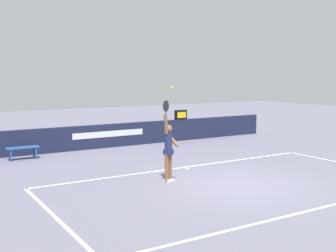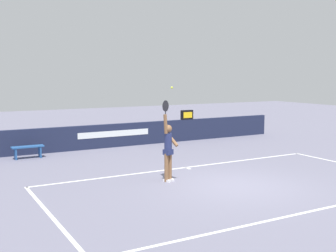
# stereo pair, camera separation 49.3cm
# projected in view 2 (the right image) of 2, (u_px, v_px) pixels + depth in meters

# --- Properties ---
(ground_plane) EXTENTS (60.00, 60.00, 0.00)m
(ground_plane) POSITION_uv_depth(u_px,v_px,m) (236.00, 186.00, 12.35)
(ground_plane) COLOR slate
(court_lines) EXTENTS (10.88, 5.63, 0.00)m
(court_lines) POSITION_uv_depth(u_px,v_px,m) (235.00, 185.00, 12.41)
(court_lines) COLOR white
(court_lines) RESTS_ON ground
(back_wall) EXTENTS (16.43, 0.20, 1.04)m
(back_wall) POSITION_uv_depth(u_px,v_px,m) (126.00, 135.00, 19.23)
(back_wall) COLOR #1C223D
(back_wall) RESTS_ON ground
(speed_display) EXTENTS (0.63, 0.18, 0.46)m
(speed_display) POSITION_uv_depth(u_px,v_px,m) (187.00, 115.00, 20.73)
(speed_display) COLOR black
(speed_display) RESTS_ON back_wall
(tennis_player) EXTENTS (0.50, 0.47, 2.48)m
(tennis_player) POSITION_uv_depth(u_px,v_px,m) (168.00, 148.00, 12.75)
(tennis_player) COLOR brown
(tennis_player) RESTS_ON ground
(tennis_ball) EXTENTS (0.07, 0.07, 0.07)m
(tennis_ball) POSITION_uv_depth(u_px,v_px,m) (172.00, 88.00, 12.25)
(tennis_ball) COLOR #CFDC38
(courtside_bench_near) EXTENTS (1.21, 0.37, 0.49)m
(courtside_bench_near) POSITION_uv_depth(u_px,v_px,m) (28.00, 149.00, 16.35)
(courtside_bench_near) COLOR #24508F
(courtside_bench_near) RESTS_ON ground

